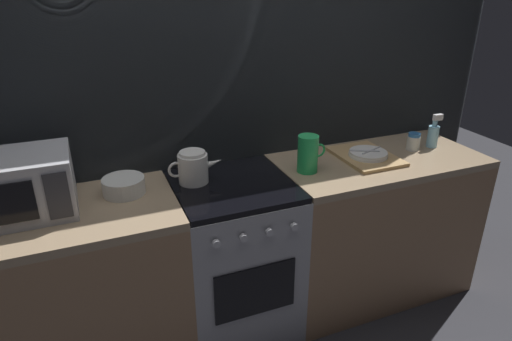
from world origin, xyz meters
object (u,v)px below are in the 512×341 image
(spice_jar, at_px, (413,142))
(mixing_bowl, at_px, (124,186))
(kettle, at_px, (193,167))
(spray_bottle, at_px, (433,134))
(pitcher, at_px, (308,154))
(stove_unit, at_px, (235,258))
(microwave, at_px, (16,186))
(dish_pile, at_px, (367,155))

(spice_jar, bearing_deg, mixing_bowl, 178.01)
(kettle, relative_size, spray_bottle, 1.40)
(pitcher, xyz_separation_m, spray_bottle, (0.88, 0.04, -0.02))
(kettle, relative_size, mixing_bowl, 1.42)
(stove_unit, relative_size, spice_jar, 8.57)
(microwave, height_order, mixing_bowl, microwave)
(stove_unit, bearing_deg, mixing_bowl, 169.67)
(kettle, bearing_deg, spray_bottle, -2.23)
(microwave, bearing_deg, stove_unit, -3.69)
(stove_unit, distance_m, spray_bottle, 1.41)
(dish_pile, relative_size, spice_jar, 3.81)
(stove_unit, relative_size, microwave, 1.96)
(spice_jar, height_order, spray_bottle, spray_bottle)
(dish_pile, xyz_separation_m, spice_jar, (0.34, 0.01, 0.03))
(kettle, distance_m, pitcher, 0.61)
(pitcher, distance_m, spice_jar, 0.74)
(stove_unit, bearing_deg, pitcher, -0.78)
(dish_pile, relative_size, spray_bottle, 1.97)
(stove_unit, xyz_separation_m, spice_jar, (1.16, 0.04, 0.50))
(mixing_bowl, xyz_separation_m, dish_pile, (1.34, -0.07, -0.02))
(stove_unit, height_order, dish_pile, dish_pile)
(microwave, height_order, spice_jar, microwave)
(pitcher, relative_size, dish_pile, 0.50)
(kettle, xyz_separation_m, mixing_bowl, (-0.34, 0.00, -0.04))
(spice_jar, bearing_deg, pitcher, -176.74)
(kettle, bearing_deg, stove_unit, -27.52)
(stove_unit, bearing_deg, dish_pile, 1.76)
(mixing_bowl, bearing_deg, spray_bottle, -1.90)
(mixing_bowl, distance_m, spray_bottle, 1.82)
(stove_unit, height_order, microwave, microwave)
(stove_unit, relative_size, pitcher, 4.50)
(microwave, bearing_deg, spray_bottle, -0.70)
(dish_pile, bearing_deg, microwave, 178.82)
(spray_bottle, bearing_deg, stove_unit, -178.49)
(spray_bottle, bearing_deg, kettle, 177.77)
(dish_pile, bearing_deg, spray_bottle, 1.07)
(stove_unit, relative_size, spray_bottle, 4.43)
(stove_unit, xyz_separation_m, kettle, (-0.18, 0.09, 0.53))
(microwave, distance_m, mixing_bowl, 0.45)
(kettle, relative_size, spice_jar, 2.71)
(stove_unit, xyz_separation_m, pitcher, (0.42, -0.01, 0.55))
(stove_unit, bearing_deg, microwave, 176.31)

